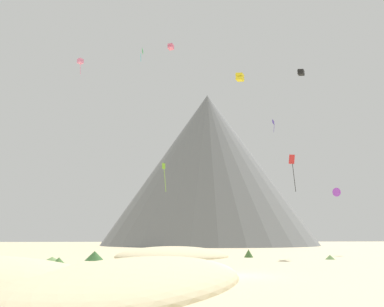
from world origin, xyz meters
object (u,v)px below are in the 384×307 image
(kite_pink_high, at_px, (80,61))
(kite_yellow_high, at_px, (240,77))
(bush_near_left, at_px, (249,253))
(bush_near_right, at_px, (95,256))
(bush_far_left, at_px, (330,257))
(rock_massif, at_px, (208,172))
(kite_lime_mid, at_px, (164,172))
(bush_low_patch, at_px, (52,260))
(kite_indigo_high, at_px, (273,123))
(bush_far_right, at_px, (58,264))
(kite_black_high, at_px, (301,72))
(kite_rainbow_high, at_px, (171,47))
(kite_violet_low, at_px, (336,192))
(kite_red_low, at_px, (292,164))
(kite_green_high, at_px, (142,52))

(kite_pink_high, distance_m, kite_yellow_high, 30.18)
(bush_near_left, relative_size, kite_pink_high, 0.38)
(bush_near_right, xyz_separation_m, bush_far_left, (27.29, -1.28, -0.26))
(bush_near_right, bearing_deg, kite_pink_high, 109.91)
(rock_massif, distance_m, kite_lime_mid, 61.89)
(bush_low_patch, relative_size, kite_indigo_high, 0.79)
(bush_far_left, xyz_separation_m, kite_lime_mid, (-18.71, 24.35, 14.21))
(rock_massif, bearing_deg, bush_far_right, -106.01)
(kite_black_high, distance_m, kite_lime_mid, 31.11)
(bush_far_right, distance_m, bush_near_left, 26.33)
(bush_low_patch, relative_size, kite_lime_mid, 0.49)
(bush_far_right, bearing_deg, kite_yellow_high, 49.94)
(kite_rainbow_high, bearing_deg, kite_pink_high, -16.30)
(bush_low_patch, height_order, bush_far_left, bush_low_patch)
(bush_far_right, distance_m, kite_violet_low, 45.06)
(kite_indigo_high, bearing_deg, kite_lime_mid, 31.98)
(bush_low_patch, relative_size, bush_near_left, 2.17)
(rock_massif, height_order, kite_pink_high, rock_massif)
(kite_pink_high, xyz_separation_m, kite_red_low, (33.98, -15.21, -22.02))
(bush_near_right, height_order, bush_near_left, bush_near_right)
(rock_massif, relative_size, kite_yellow_high, 54.04)
(bush_low_patch, distance_m, kite_rainbow_high, 33.30)
(rock_massif, bearing_deg, bush_far_left, -89.31)
(bush_far_right, bearing_deg, bush_low_patch, 106.84)
(kite_green_high, bearing_deg, bush_near_right, 33.42)
(bush_near_left, distance_m, kite_indigo_high, 51.73)
(bush_far_left, height_order, bush_near_left, bush_near_left)
(kite_pink_high, relative_size, kite_green_high, 1.17)
(bush_low_patch, relative_size, kite_violet_low, 1.84)
(bush_far_right, height_order, rock_massif, rock_massif)
(bush_low_patch, bearing_deg, kite_black_high, 28.37)
(kite_black_high, bearing_deg, bush_low_patch, -24.55)
(bush_near_right, xyz_separation_m, kite_green_high, (3.82, 21.81, 37.35))
(bush_far_right, xyz_separation_m, kite_rainbow_high, (9.37, 18.19, 29.36))
(bush_far_left, distance_m, kite_pink_high, 53.95)
(bush_near_left, xyz_separation_m, kite_black_high, (14.04, 11.00, 31.52))
(bush_near_left, relative_size, kite_red_low, 0.22)
(kite_pink_high, relative_size, kite_red_low, 0.58)
(bush_near_left, bearing_deg, kite_yellow_high, 77.68)
(bush_far_right, xyz_separation_m, kite_indigo_high, (37.80, 55.05, 30.51))
(bush_far_left, distance_m, rock_massif, 86.34)
(kite_black_high, distance_m, kite_rainbow_high, 26.59)
(bush_near_right, height_order, kite_pink_high, kite_pink_high)
(kite_violet_low, relative_size, kite_lime_mid, 0.27)
(kite_yellow_high, height_order, kite_black_high, kite_black_high)
(kite_indigo_high, xyz_separation_m, kite_lime_mid, (-28.37, -18.78, -16.56))
(kite_violet_low, bearing_deg, bush_near_right, 18.18)
(bush_far_right, distance_m, bush_near_right, 13.23)
(bush_far_left, bearing_deg, bush_near_right, 177.31)
(kite_pink_high, bearing_deg, rock_massif, 101.75)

